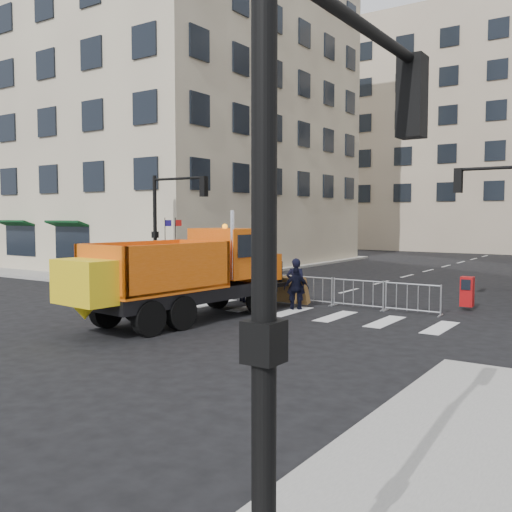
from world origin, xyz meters
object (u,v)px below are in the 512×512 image
Objects in this scene: plow_truck at (183,272)px; worker at (259,268)px; newspaper_box at (467,292)px; cop_b at (245,281)px; cop_a at (296,284)px; cop_c at (296,288)px.

plow_truck reaches higher than worker.
plow_truck reaches higher than newspaper_box.
worker is at bearing 176.13° from newspaper_box.
plow_truck is 5.72× the size of cop_b.
cop_a is 5.47m from worker.
cop_b is at bearing -98.43° from worker.
plow_truck is at bearing 42.91° from cop_a.
cop_a is 6.33m from newspaper_box.
cop_a reaches higher than newspaper_box.
worker is at bearing -65.17° from cop_a.
cop_c is at bearing -149.19° from newspaper_box.
cop_b reaches higher than newspaper_box.
newspaper_box is at bearing -34.01° from worker.
plow_truck reaches higher than cop_a.
plow_truck is 4.90m from cop_b.
plow_truck is 6.01× the size of cop_c.
worker reaches higher than cop_b.
cop_b is 1.54× the size of newspaper_box.
newspaper_box is (5.38, 3.32, -0.26)m from cop_a.
worker is (-1.36, 3.11, 0.24)m from cop_b.
worker is 1.71× the size of newspaper_box.
cop_b reaches higher than cop_c.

